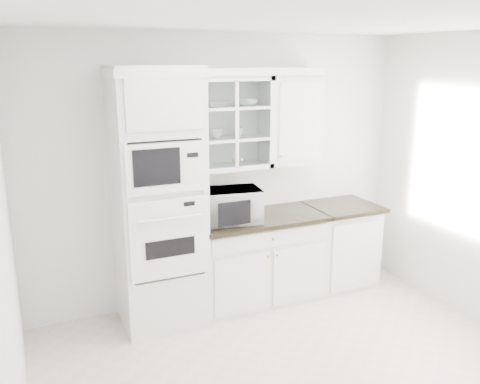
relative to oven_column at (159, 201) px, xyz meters
name	(u,v)px	position (x,y,z in m)	size (l,w,h in m)	color
ground	(306,382)	(0.75, -1.42, -1.19)	(4.00, 3.50, 0.01)	beige
room_shell	(284,149)	(0.75, -0.99, 0.58)	(4.00, 3.50, 2.70)	white
oven_column	(159,201)	(0.00, 0.00, 0.00)	(0.76, 0.68, 2.40)	silver
base_cabinet_run	(258,258)	(1.03, 0.03, -0.74)	(1.32, 0.67, 0.92)	silver
extra_base_cabinet	(339,244)	(2.03, 0.03, -0.74)	(0.72, 0.67, 0.92)	silver
upper_cabinet_glass	(230,123)	(0.78, 0.17, 0.65)	(0.80, 0.33, 0.90)	silver
upper_cabinet_solid	(291,120)	(1.46, 0.17, 0.65)	(0.55, 0.33, 0.90)	silver
crown_molding	(220,72)	(0.68, 0.14, 1.14)	(2.14, 0.38, 0.07)	white
countertop_microwave	(231,205)	(0.70, -0.02, -0.12)	(0.56, 0.46, 0.32)	white
bowl_a	(215,104)	(0.63, 0.16, 0.84)	(0.25, 0.25, 0.06)	white
bowl_b	(248,102)	(0.96, 0.16, 0.84)	(0.20, 0.20, 0.06)	white
cup_a	(216,133)	(0.63, 0.15, 0.56)	(0.12, 0.12, 0.10)	white
cup_b	(238,132)	(0.86, 0.16, 0.56)	(0.10, 0.10, 0.10)	white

